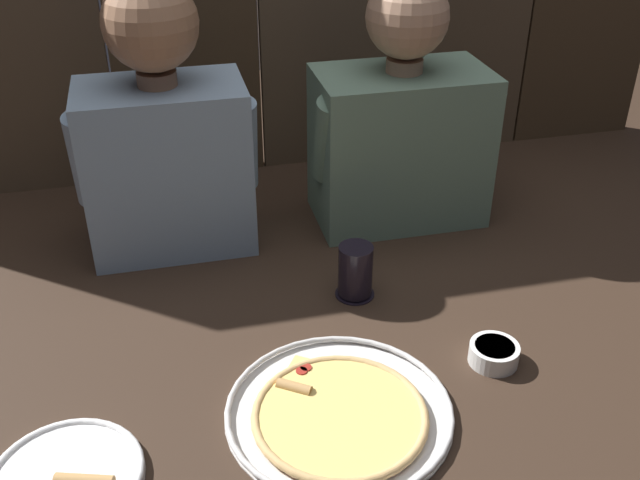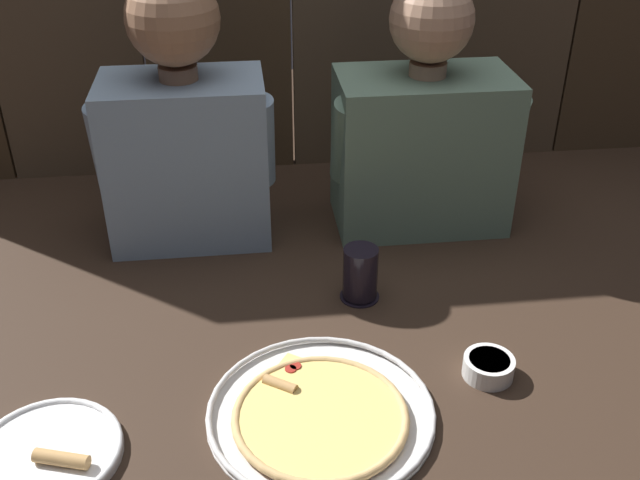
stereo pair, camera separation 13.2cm
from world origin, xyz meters
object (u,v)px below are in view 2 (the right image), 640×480
at_px(dinner_plate, 47,453).
at_px(diner_left, 183,120).
at_px(drinking_glass, 360,274).
at_px(diner_right, 424,121).
at_px(pizza_tray, 320,413).
at_px(dipping_bowl, 489,366).

xyz_separation_m(dinner_plate, diner_left, (0.20, 0.65, 0.27)).
xyz_separation_m(drinking_glass, diner_left, (-0.34, 0.30, 0.22)).
bearing_deg(dinner_plate, diner_right, 42.01).
bearing_deg(drinking_glass, diner_right, 57.92).
relative_size(dinner_plate, diner_right, 0.41).
xyz_separation_m(pizza_tray, dipping_bowl, (0.30, 0.07, 0.01)).
bearing_deg(dinner_plate, diner_left, 72.73).
bearing_deg(dipping_bowl, pizza_tray, -167.34).
height_order(dipping_bowl, diner_left, diner_left).
relative_size(pizza_tray, diner_right, 0.66).
height_order(drinking_glass, dipping_bowl, drinking_glass).
height_order(dipping_bowl, diner_right, diner_right).
bearing_deg(drinking_glass, diner_left, 138.64).
xyz_separation_m(dinner_plate, dipping_bowl, (0.72, 0.10, 0.01)).
height_order(pizza_tray, dipping_bowl, dipping_bowl).
distance_m(drinking_glass, diner_left, 0.50).
bearing_deg(diner_left, drinking_glass, -41.36).
xyz_separation_m(dinner_plate, drinking_glass, (0.54, 0.36, 0.05)).
height_order(drinking_glass, diner_left, diner_left).
height_order(pizza_tray, diner_left, diner_left).
bearing_deg(drinking_glass, dipping_bowl, -54.32).
relative_size(drinking_glass, diner_right, 0.20).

